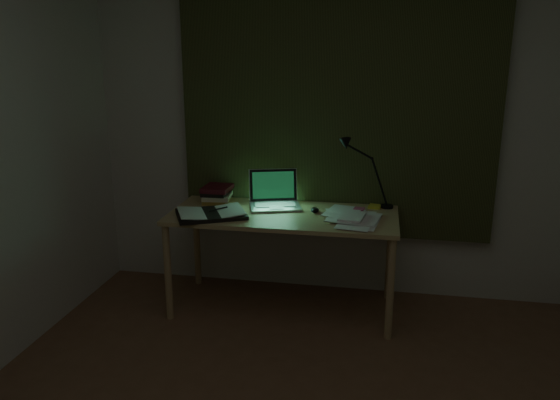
# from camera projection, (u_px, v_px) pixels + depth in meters

# --- Properties ---
(wall_back) EXTENTS (3.50, 0.00, 2.50)m
(wall_back) POSITION_uv_depth(u_px,v_px,m) (336.00, 124.00, 3.85)
(wall_back) COLOR beige
(wall_back) RESTS_ON ground
(curtain) EXTENTS (2.20, 0.06, 2.00)m
(curtain) POSITION_uv_depth(u_px,v_px,m) (337.00, 95.00, 3.76)
(curtain) COLOR #31351A
(curtain) RESTS_ON wall_back
(desk) EXTENTS (1.52, 0.67, 0.69)m
(desk) POSITION_uv_depth(u_px,v_px,m) (283.00, 262.00, 3.75)
(desk) COLOR tan
(desk) RESTS_ON floor
(laptop) EXTENTS (0.44, 0.47, 0.25)m
(laptop) POSITION_uv_depth(u_px,v_px,m) (275.00, 191.00, 3.75)
(laptop) COLOR silver
(laptop) RESTS_ON desk
(open_textbook) EXTENTS (0.54, 0.48, 0.04)m
(open_textbook) POSITION_uv_depth(u_px,v_px,m) (211.00, 213.00, 3.60)
(open_textbook) COLOR silver
(open_textbook) RESTS_ON desk
(book_stack) EXTENTS (0.20, 0.24, 0.12)m
(book_stack) POSITION_uv_depth(u_px,v_px,m) (217.00, 194.00, 3.93)
(book_stack) COLOR silver
(book_stack) RESTS_ON desk
(loose_papers) EXTENTS (0.42, 0.44, 0.02)m
(loose_papers) POSITION_uv_depth(u_px,v_px,m) (344.00, 217.00, 3.55)
(loose_papers) COLOR white
(loose_papers) RESTS_ON desk
(mouse) EXTENTS (0.06, 0.09, 0.03)m
(mouse) POSITION_uv_depth(u_px,v_px,m) (315.00, 210.00, 3.68)
(mouse) COLOR black
(mouse) RESTS_ON desk
(sticky_yellow) EXTENTS (0.10, 0.10, 0.02)m
(sticky_yellow) POSITION_uv_depth(u_px,v_px,m) (375.00, 206.00, 3.79)
(sticky_yellow) COLOR gold
(sticky_yellow) RESTS_ON desk
(sticky_pink) EXTENTS (0.08, 0.08, 0.01)m
(sticky_pink) POSITION_uv_depth(u_px,v_px,m) (359.00, 209.00, 3.73)
(sticky_pink) COLOR #CE5077
(sticky_pink) RESTS_ON desk
(desk_lamp) EXTENTS (0.35, 0.30, 0.48)m
(desk_lamp) POSITION_uv_depth(u_px,v_px,m) (389.00, 174.00, 3.73)
(desk_lamp) COLOR black
(desk_lamp) RESTS_ON desk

